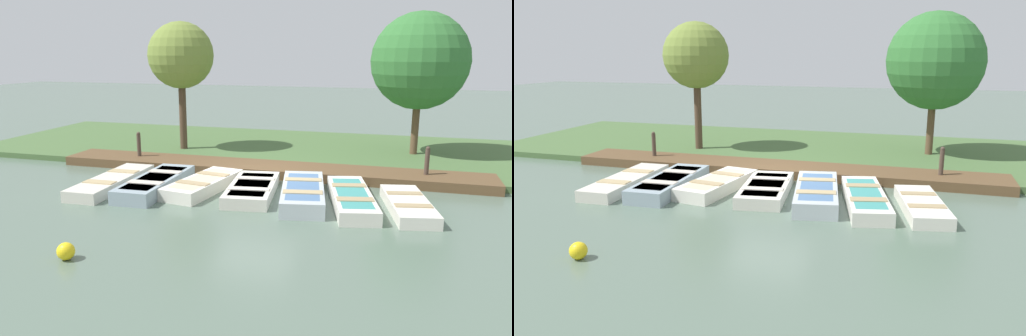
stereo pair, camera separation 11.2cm
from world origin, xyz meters
The scene contains 15 objects.
ground_plane centered at (0.00, 0.00, 0.00)m, with size 80.00×80.00×0.00m, color #566B5B.
shore_bank centered at (-5.00, 0.00, 0.10)m, with size 8.00×24.00×0.20m.
dock_walkway centered at (-1.37, 0.00, 0.15)m, with size 1.55×14.02×0.29m.
rowboat_0 centered at (1.49, -3.87, 0.17)m, with size 3.51×1.06×0.34m.
rowboat_1 centered at (1.41, -2.50, 0.20)m, with size 3.40×1.18×0.41m.
rowboat_2 centered at (1.07, -1.17, 0.18)m, with size 3.10×1.52×0.37m.
rowboat_3 centered at (1.10, 0.30, 0.17)m, with size 3.10×1.57×0.34m.
rowboat_4 centered at (1.24, 1.75, 0.21)m, with size 3.44×1.66×0.43m.
rowboat_5 centered at (1.29, 3.04, 0.18)m, with size 3.55×1.70×0.37m.
rowboat_6 centered at (1.40, 4.45, 0.16)m, with size 2.95×1.49×0.33m.
mooring_post_near centered at (-1.45, -4.60, 0.58)m, with size 0.14×0.14×1.15m.
mooring_post_far centered at (-1.45, 4.97, 0.58)m, with size 0.14×0.14×1.15m.
buoy centered at (6.32, -1.88, 0.17)m, with size 0.35×0.35×0.35m.
park_tree_far_left centered at (-3.58, -3.86, 3.70)m, with size 2.46×2.46×4.96m.
park_tree_left centered at (-5.00, 4.67, 3.53)m, with size 3.42×3.42×5.26m.
Camera 2 is at (13.84, 4.22, 3.94)m, focal length 35.00 mm.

